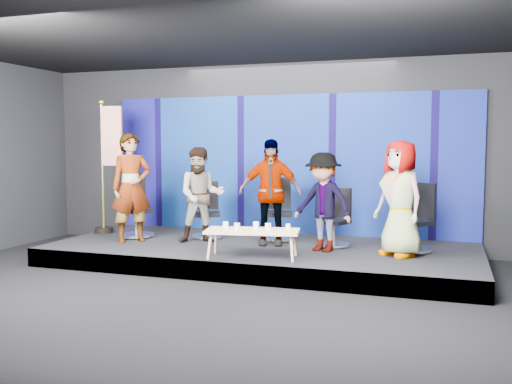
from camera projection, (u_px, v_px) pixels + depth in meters
ground at (200, 302)px, 7.17m from camera, size 10.00×10.00×0.00m
room_walls at (198, 108)px, 6.97m from camera, size 10.02×8.02×3.51m
riser at (262, 254)px, 9.52m from camera, size 7.00×3.00×0.30m
backdrop at (286, 164)px, 10.76m from camera, size 7.00×0.08×2.60m
chair_a at (135, 216)px, 10.33m from camera, size 0.92×0.92×1.15m
panelist_a at (131, 188)px, 9.78m from camera, size 0.80×0.79×1.87m
chair_b at (207, 219)px, 10.24m from camera, size 0.75×0.75×1.01m
panelist_b at (201, 195)px, 9.70m from camera, size 0.97×0.88×1.63m
chair_c at (278, 220)px, 10.01m from camera, size 0.74×0.74×1.09m
panelist_c at (270, 192)px, 9.49m from camera, size 1.11×0.67×1.77m
chair_d at (335, 227)px, 9.39m from camera, size 0.69×0.69×0.96m
panelist_d at (323, 202)px, 8.92m from camera, size 1.14×0.88×1.55m
chair_e at (415, 229)px, 8.92m from camera, size 0.85×0.85×1.07m
panelist_e at (400, 199)px, 8.50m from camera, size 1.01×0.97×1.74m
coffee_table at (252, 232)px, 8.42m from camera, size 1.46×0.83×0.42m
mug_a at (226, 225)px, 8.55m from camera, size 0.08×0.08×0.10m
mug_b at (237, 227)px, 8.37m from camera, size 0.09×0.09×0.10m
mug_c at (256, 225)px, 8.52m from camera, size 0.09×0.09×0.10m
mug_d at (268, 227)px, 8.37m from camera, size 0.09×0.09×0.10m
mug_e at (288, 227)px, 8.42m from camera, size 0.07×0.07×0.09m
flag_stand at (108, 163)px, 10.67m from camera, size 0.58×0.34×2.52m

